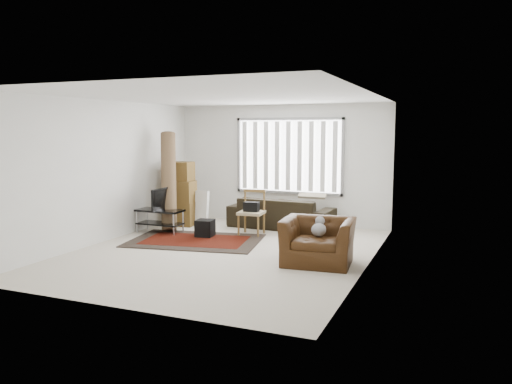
{
  "coord_description": "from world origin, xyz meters",
  "views": [
    {
      "loc": [
        3.77,
        -7.74,
        2.13
      ],
      "look_at": [
        0.49,
        0.31,
        1.05
      ],
      "focal_mm": 35.0,
      "sensor_mm": 36.0,
      "label": 1
    }
  ],
  "objects_px": {
    "moving_boxes": "(182,196)",
    "side_chair": "(252,210)",
    "tv_stand": "(160,216)",
    "armchair": "(318,238)",
    "sofa": "(281,208)"
  },
  "relations": [
    {
      "from": "moving_boxes",
      "to": "side_chair",
      "type": "relative_size",
      "value": 1.56
    },
    {
      "from": "moving_boxes",
      "to": "tv_stand",
      "type": "bearing_deg",
      "value": -89.22
    },
    {
      "from": "armchair",
      "to": "side_chair",
      "type": "bearing_deg",
      "value": 133.07
    },
    {
      "from": "tv_stand",
      "to": "side_chair",
      "type": "distance_m",
      "value": 1.93
    },
    {
      "from": "side_chair",
      "to": "moving_boxes",
      "type": "bearing_deg",
      "value": 163.53
    },
    {
      "from": "sofa",
      "to": "side_chair",
      "type": "xyz_separation_m",
      "value": [
        -0.32,
        -0.92,
        0.07
      ]
    },
    {
      "from": "tv_stand",
      "to": "sofa",
      "type": "distance_m",
      "value": 2.61
    },
    {
      "from": "sofa",
      "to": "moving_boxes",
      "type": "bearing_deg",
      "value": 16.95
    },
    {
      "from": "side_chair",
      "to": "tv_stand",
      "type": "bearing_deg",
      "value": -168.24
    },
    {
      "from": "moving_boxes",
      "to": "armchair",
      "type": "height_order",
      "value": "moving_boxes"
    },
    {
      "from": "sofa",
      "to": "side_chair",
      "type": "height_order",
      "value": "side_chair"
    },
    {
      "from": "tv_stand",
      "to": "side_chair",
      "type": "bearing_deg",
      "value": 16.66
    },
    {
      "from": "tv_stand",
      "to": "armchair",
      "type": "xyz_separation_m",
      "value": [
        3.68,
        -1.09,
        0.06
      ]
    },
    {
      "from": "sofa",
      "to": "armchair",
      "type": "relative_size",
      "value": 1.89
    },
    {
      "from": "moving_boxes",
      "to": "side_chair",
      "type": "xyz_separation_m",
      "value": [
        1.85,
        -0.38,
        -0.16
      ]
    }
  ]
}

